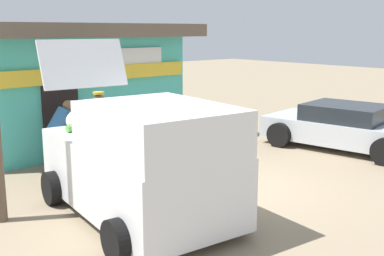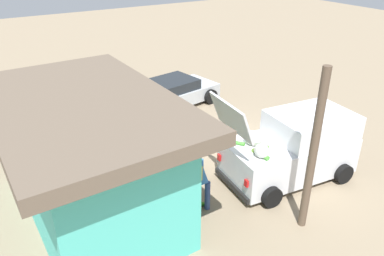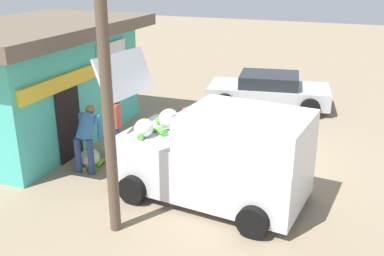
{
  "view_description": "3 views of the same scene",
  "coord_description": "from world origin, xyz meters",
  "px_view_note": "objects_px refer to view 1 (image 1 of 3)",
  "views": [
    {
      "loc": [
        -6.55,
        -6.37,
        3.07
      ],
      "look_at": [
        -0.26,
        1.05,
        1.05
      ],
      "focal_mm": 44.39,
      "sensor_mm": 36.0,
      "label": 1
    },
    {
      "loc": [
        -9.26,
        7.59,
        6.59
      ],
      "look_at": [
        0.03,
        1.95,
        1.14
      ],
      "focal_mm": 35.44,
      "sensor_mm": 36.0,
      "label": 2
    },
    {
      "loc": [
        -10.26,
        -2.77,
        4.62
      ],
      "look_at": [
        -0.6,
        1.15,
        0.78
      ],
      "focal_mm": 41.33,
      "sensor_mm": 36.0,
      "label": 3
    }
  ],
  "objects_px": {
    "storefront_bar": "(67,82)",
    "unloaded_banana_pile": "(68,161)",
    "customer_bending": "(59,130)",
    "paint_bucket": "(223,141)",
    "parked_sedan": "(345,127)",
    "vendor_standing": "(100,124)",
    "delivery_van": "(141,161)"
  },
  "relations": [
    {
      "from": "storefront_bar",
      "to": "unloaded_banana_pile",
      "type": "distance_m",
      "value": 2.97
    },
    {
      "from": "customer_bending",
      "to": "paint_bucket",
      "type": "distance_m",
      "value": 4.32
    },
    {
      "from": "parked_sedan",
      "to": "paint_bucket",
      "type": "relative_size",
      "value": 10.38
    },
    {
      "from": "vendor_standing",
      "to": "customer_bending",
      "type": "xyz_separation_m",
      "value": [
        -0.88,
        0.23,
        -0.05
      ]
    },
    {
      "from": "parked_sedan",
      "to": "customer_bending",
      "type": "xyz_separation_m",
      "value": [
        -6.65,
        2.82,
        0.37
      ]
    },
    {
      "from": "delivery_van",
      "to": "unloaded_banana_pile",
      "type": "bearing_deg",
      "value": 84.34
    },
    {
      "from": "customer_bending",
      "to": "paint_bucket",
      "type": "bearing_deg",
      "value": -10.49
    },
    {
      "from": "delivery_van",
      "to": "parked_sedan",
      "type": "height_order",
      "value": "delivery_van"
    },
    {
      "from": "unloaded_banana_pile",
      "to": "paint_bucket",
      "type": "distance_m",
      "value": 4.05
    },
    {
      "from": "vendor_standing",
      "to": "paint_bucket",
      "type": "relative_size",
      "value": 4.15
    },
    {
      "from": "storefront_bar",
      "to": "customer_bending",
      "type": "xyz_separation_m",
      "value": [
        -1.41,
        -2.4,
        -0.75
      ]
    },
    {
      "from": "parked_sedan",
      "to": "paint_bucket",
      "type": "distance_m",
      "value": 3.22
    },
    {
      "from": "vendor_standing",
      "to": "unloaded_banana_pile",
      "type": "distance_m",
      "value": 1.08
    },
    {
      "from": "delivery_van",
      "to": "paint_bucket",
      "type": "relative_size",
      "value": 10.54
    },
    {
      "from": "customer_bending",
      "to": "paint_bucket",
      "type": "xyz_separation_m",
      "value": [
        4.19,
        -0.78,
        -0.73
      ]
    },
    {
      "from": "vendor_standing",
      "to": "delivery_van",
      "type": "bearing_deg",
      "value": -107.71
    },
    {
      "from": "storefront_bar",
      "to": "parked_sedan",
      "type": "distance_m",
      "value": 7.49
    },
    {
      "from": "vendor_standing",
      "to": "customer_bending",
      "type": "height_order",
      "value": "vendor_standing"
    },
    {
      "from": "unloaded_banana_pile",
      "to": "paint_bucket",
      "type": "xyz_separation_m",
      "value": [
        3.95,
        -0.89,
        0.02
      ]
    },
    {
      "from": "parked_sedan",
      "to": "customer_bending",
      "type": "relative_size",
      "value": 2.75
    },
    {
      "from": "storefront_bar",
      "to": "paint_bucket",
      "type": "distance_m",
      "value": 4.48
    },
    {
      "from": "vendor_standing",
      "to": "customer_bending",
      "type": "distance_m",
      "value": 0.91
    },
    {
      "from": "storefront_bar",
      "to": "vendor_standing",
      "type": "height_order",
      "value": "storefront_bar"
    },
    {
      "from": "parked_sedan",
      "to": "vendor_standing",
      "type": "xyz_separation_m",
      "value": [
        -5.77,
        2.59,
        0.43
      ]
    },
    {
      "from": "vendor_standing",
      "to": "paint_bucket",
      "type": "height_order",
      "value": "vendor_standing"
    },
    {
      "from": "parked_sedan",
      "to": "unloaded_banana_pile",
      "type": "relative_size",
      "value": 5.2
    },
    {
      "from": "customer_bending",
      "to": "parked_sedan",
      "type": "bearing_deg",
      "value": -22.94
    },
    {
      "from": "customer_bending",
      "to": "storefront_bar",
      "type": "bearing_deg",
      "value": 59.66
    },
    {
      "from": "delivery_van",
      "to": "parked_sedan",
      "type": "relative_size",
      "value": 1.02
    },
    {
      "from": "storefront_bar",
      "to": "unloaded_banana_pile",
      "type": "xyz_separation_m",
      "value": [
        -1.17,
        -2.29,
        -1.5
      ]
    },
    {
      "from": "storefront_bar",
      "to": "delivery_van",
      "type": "bearing_deg",
      "value": -104.8
    },
    {
      "from": "storefront_bar",
      "to": "vendor_standing",
      "type": "relative_size",
      "value": 3.89
    }
  ]
}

